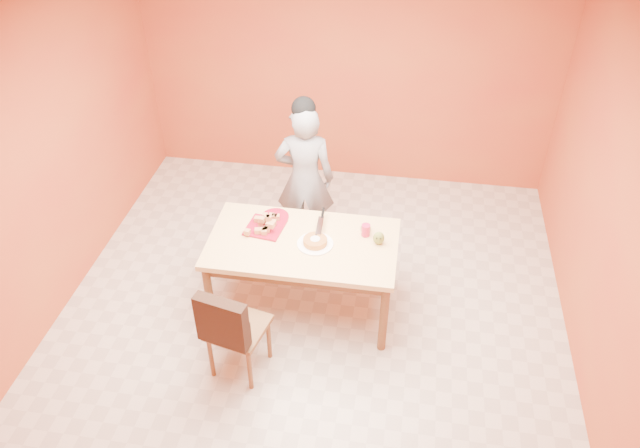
% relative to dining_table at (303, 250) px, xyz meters
% --- Properties ---
extents(floor, '(5.00, 5.00, 0.00)m').
position_rel_dining_table_xyz_m(floor, '(0.08, -0.22, -0.67)').
color(floor, beige).
rests_on(floor, ground).
extents(ceiling, '(5.00, 5.00, 0.00)m').
position_rel_dining_table_xyz_m(ceiling, '(0.08, -0.22, 2.03)').
color(ceiling, silver).
rests_on(ceiling, wall_back).
extents(wall_back, '(4.50, 0.00, 4.50)m').
position_rel_dining_table_xyz_m(wall_back, '(0.08, 2.28, 0.68)').
color(wall_back, '#B9592A').
rests_on(wall_back, floor).
extents(wall_left, '(0.00, 5.00, 5.00)m').
position_rel_dining_table_xyz_m(wall_left, '(-2.17, -0.22, 0.68)').
color(wall_left, '#B9592A').
rests_on(wall_left, floor).
extents(wall_right, '(0.00, 5.00, 5.00)m').
position_rel_dining_table_xyz_m(wall_right, '(2.33, -0.22, 0.68)').
color(wall_right, '#B9592A').
rests_on(wall_right, floor).
extents(dining_table, '(1.60, 0.90, 0.76)m').
position_rel_dining_table_xyz_m(dining_table, '(0.00, 0.00, 0.00)').
color(dining_table, '#EDBB7C').
rests_on(dining_table, floor).
extents(dining_chair, '(0.52, 0.58, 0.93)m').
position_rel_dining_table_xyz_m(dining_chair, '(-0.38, -0.79, -0.18)').
color(dining_chair, brown).
rests_on(dining_chair, floor).
extents(pastry_pile, '(0.28, 0.28, 0.09)m').
position_rel_dining_table_xyz_m(pastry_pile, '(-0.35, 0.13, 0.16)').
color(pastry_pile, tan).
rests_on(pastry_pile, pastry_platter).
extents(person, '(0.60, 0.43, 1.56)m').
position_rel_dining_table_xyz_m(person, '(-0.14, 0.91, 0.11)').
color(person, gray).
rests_on(person, floor).
extents(pastry_platter, '(0.35, 0.35, 0.02)m').
position_rel_dining_table_xyz_m(pastry_platter, '(-0.35, 0.13, 0.10)').
color(pastry_platter, maroon).
rests_on(pastry_platter, dining_table).
extents(red_dinner_plate, '(0.32, 0.32, 0.01)m').
position_rel_dining_table_xyz_m(red_dinner_plate, '(-0.30, 0.30, 0.10)').
color(red_dinner_plate, maroon).
rests_on(red_dinner_plate, dining_table).
extents(white_cake_plate, '(0.35, 0.35, 0.01)m').
position_rel_dining_table_xyz_m(white_cake_plate, '(0.11, -0.02, 0.10)').
color(white_cake_plate, white).
rests_on(white_cake_plate, dining_table).
extents(sponge_cake, '(0.23, 0.23, 0.05)m').
position_rel_dining_table_xyz_m(sponge_cake, '(0.11, -0.02, 0.13)').
color(sponge_cake, orange).
rests_on(sponge_cake, white_cake_plate).
extents(cake_server, '(0.06, 0.26, 0.01)m').
position_rel_dining_table_xyz_m(cake_server, '(0.12, 0.16, 0.16)').
color(cake_server, silver).
rests_on(cake_server, sponge_cake).
extents(egg_ornament, '(0.11, 0.09, 0.12)m').
position_rel_dining_table_xyz_m(egg_ornament, '(0.63, 0.07, 0.15)').
color(egg_ornament, olive).
rests_on(egg_ornament, dining_table).
extents(magenta_glass, '(0.08, 0.08, 0.11)m').
position_rel_dining_table_xyz_m(magenta_glass, '(0.52, 0.17, 0.15)').
color(magenta_glass, '#BA1B45').
rests_on(magenta_glass, dining_table).
extents(checker_tin, '(0.11, 0.11, 0.03)m').
position_rel_dining_table_xyz_m(checker_tin, '(0.51, 0.24, 0.11)').
color(checker_tin, '#36200E').
rests_on(checker_tin, dining_table).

